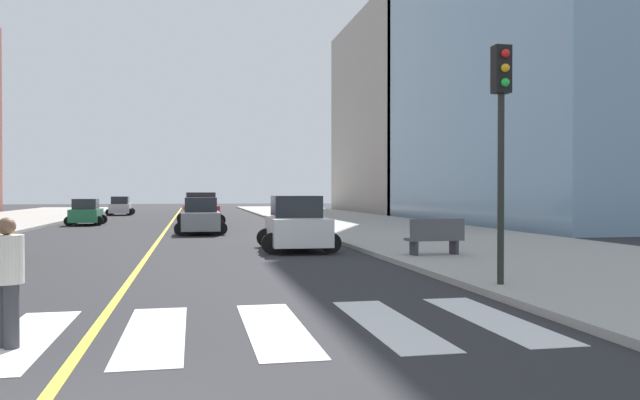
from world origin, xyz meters
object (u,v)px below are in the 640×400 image
object	(u,v)px
car_white_second	(296,225)
car_gray_sixth	(201,217)
traffic_light_near_corner	(501,117)
park_bench	(435,237)
car_blue_seventh	(201,208)
pedestrian_crossing	(7,276)
car_silver_third	(121,206)
car_green_fourth	(86,213)
car_red_fifth	(200,210)

from	to	relation	value
car_white_second	car_gray_sixth	bearing A→B (deg)	-68.82
car_white_second	traffic_light_near_corner	bearing A→B (deg)	107.00
park_bench	traffic_light_near_corner	bearing A→B (deg)	167.59
park_bench	car_blue_seventh	bearing A→B (deg)	8.58
pedestrian_crossing	car_blue_seventh	bearing A→B (deg)	-54.27
traffic_light_near_corner	pedestrian_crossing	xyz separation A→B (m)	(-8.81, -3.16, -2.70)
car_silver_third	pedestrian_crossing	size ratio (longest dim) A/B	2.18
car_white_second	car_blue_seventh	bearing A→B (deg)	-81.29
car_silver_third	car_green_fourth	bearing A→B (deg)	-91.73
car_white_second	car_green_fourth	size ratio (longest dim) A/B	1.18
pedestrian_crossing	traffic_light_near_corner	bearing A→B (deg)	-120.36
car_silver_third	car_white_second	bearing A→B (deg)	-75.68
car_red_fifth	traffic_light_near_corner	size ratio (longest dim) A/B	0.94
car_green_fourth	car_red_fifth	size ratio (longest dim) A/B	0.80
car_red_fifth	park_bench	world-z (taller)	car_red_fifth
car_red_fifth	car_green_fourth	bearing A→B (deg)	-16.44
car_green_fourth	car_red_fifth	world-z (taller)	car_red_fifth
car_gray_sixth	traffic_light_near_corner	bearing A→B (deg)	107.58
car_silver_third	pedestrian_crossing	bearing A→B (deg)	-86.44
car_green_fourth	park_bench	distance (m)	27.69
car_silver_third	traffic_light_near_corner	bearing A→B (deg)	-75.83
car_silver_third	car_blue_seventh	world-z (taller)	car_blue_seventh
car_green_fourth	car_blue_seventh	size ratio (longest dim) A/B	0.94
traffic_light_near_corner	car_gray_sixth	bearing A→B (deg)	-73.36
car_white_second	park_bench	xyz separation A→B (m)	(3.67, -4.16, -0.23)
car_gray_sixth	car_blue_seventh	bearing A→B (deg)	-89.66
car_green_fourth	park_bench	size ratio (longest dim) A/B	2.06
car_white_second	traffic_light_near_corner	world-z (taller)	traffic_light_near_corner
car_red_fifth	car_gray_sixth	distance (m)	8.24
park_bench	car_white_second	bearing A→B (deg)	38.09
traffic_light_near_corner	park_bench	xyz separation A→B (m)	(0.99, 6.14, -2.98)
car_silver_third	park_bench	size ratio (longest dim) A/B	2.09
car_white_second	car_gray_sixth	distance (m)	10.20
car_white_second	park_bench	world-z (taller)	car_white_second
car_silver_third	car_green_fourth	world-z (taller)	car_silver_third
traffic_light_near_corner	pedestrian_crossing	size ratio (longest dim) A/B	2.86
car_green_fourth	car_blue_seventh	bearing A→B (deg)	47.22
car_red_fifth	traffic_light_near_corner	world-z (taller)	traffic_light_near_corner
car_gray_sixth	park_bench	distance (m)	15.47
car_red_fifth	pedestrian_crossing	size ratio (longest dim) A/B	2.68
car_silver_third	car_gray_sixth	size ratio (longest dim) A/B	0.93
car_white_second	car_silver_third	xyz separation A→B (m)	(-10.11, 37.01, -0.12)
park_bench	car_silver_third	bearing A→B (deg)	15.20
car_silver_third	car_gray_sixth	distance (m)	28.19
park_bench	car_green_fourth	bearing A→B (deg)	27.09
car_gray_sixth	pedestrian_crossing	world-z (taller)	car_gray_sixth
car_white_second	car_gray_sixth	size ratio (longest dim) A/B	1.09
pedestrian_crossing	car_gray_sixth	bearing A→B (deg)	-57.09
car_silver_third	car_blue_seventh	xyz separation A→B (m)	(7.02, -9.05, 0.04)
car_green_fourth	pedestrian_crossing	size ratio (longest dim) A/B	2.15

